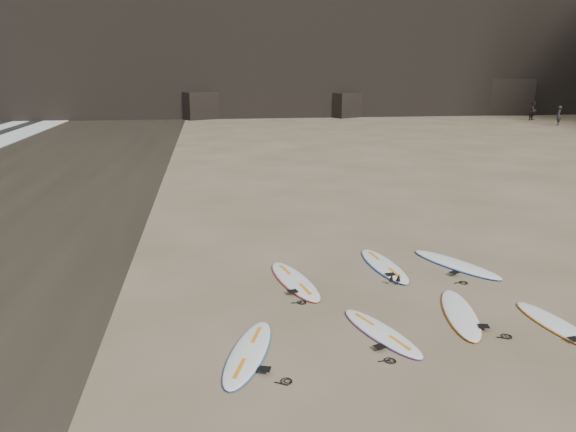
% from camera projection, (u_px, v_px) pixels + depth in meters
% --- Properties ---
extents(ground, '(240.00, 240.00, 0.00)m').
position_uv_depth(ground, '(472.00, 319.00, 10.94)').
color(ground, '#897559').
rests_on(ground, ground).
extents(surfboard_0, '(1.31, 2.48, 0.09)m').
position_uv_depth(surfboard_0, '(248.00, 352.00, 9.56)').
color(surfboard_0, white).
rests_on(surfboard_0, ground).
extents(surfboard_1, '(1.26, 2.28, 0.08)m').
position_uv_depth(surfboard_1, '(381.00, 332.00, 10.30)').
color(surfboard_1, white).
rests_on(surfboard_1, ground).
extents(surfboard_2, '(1.11, 2.49, 0.09)m').
position_uv_depth(surfboard_2, '(460.00, 313.00, 11.07)').
color(surfboard_2, white).
rests_on(surfboard_2, ground).
extents(surfboard_3, '(0.84, 2.29, 0.08)m').
position_uv_depth(surfboard_3, '(558.00, 325.00, 10.59)').
color(surfboard_3, white).
rests_on(surfboard_3, ground).
extents(surfboard_5, '(1.15, 2.66, 0.09)m').
position_uv_depth(surfboard_5, '(295.00, 280.00, 12.77)').
color(surfboard_5, white).
rests_on(surfboard_5, ground).
extents(surfboard_6, '(0.85, 2.59, 0.09)m').
position_uv_depth(surfboard_6, '(384.00, 265.00, 13.75)').
color(surfboard_6, white).
rests_on(surfboard_6, ground).
extents(surfboard_7, '(1.74, 2.60, 0.09)m').
position_uv_depth(surfboard_7, '(456.00, 264.00, 13.84)').
color(surfboard_7, white).
rests_on(surfboard_7, ground).
extents(person_a, '(0.66, 0.70, 1.61)m').
position_uv_depth(person_a, '(559.00, 116.00, 46.67)').
color(person_a, black).
rests_on(person_a, ground).
extents(person_b, '(1.02, 0.95, 1.69)m').
position_uv_depth(person_b, '(534.00, 111.00, 51.21)').
color(person_b, black).
rests_on(person_b, ground).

